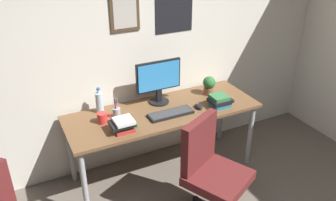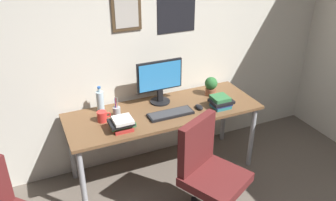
# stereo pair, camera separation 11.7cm
# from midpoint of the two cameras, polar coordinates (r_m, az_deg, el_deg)

# --- Properties ---
(wall_back) EXTENTS (4.40, 0.10, 2.60)m
(wall_back) POSITION_cam_midpoint_polar(r_m,az_deg,el_deg) (3.43, -5.39, 9.71)
(wall_back) COLOR silver
(wall_back) RESTS_ON ground_plane
(desk) EXTENTS (1.87, 0.66, 0.73)m
(desk) POSITION_cam_midpoint_polar(r_m,az_deg,el_deg) (3.36, -1.76, -2.69)
(desk) COLOR brown
(desk) RESTS_ON ground_plane
(office_chair) EXTENTS (0.62, 0.62, 0.95)m
(office_chair) POSITION_cam_midpoint_polar(r_m,az_deg,el_deg) (2.92, 5.82, -10.96)
(office_chair) COLOR #591E1E
(office_chair) RESTS_ON ground_plane
(monitor) EXTENTS (0.46, 0.20, 0.43)m
(monitor) POSITION_cam_midpoint_polar(r_m,az_deg,el_deg) (3.37, -2.55, 3.35)
(monitor) COLOR black
(monitor) RESTS_ON desk
(keyboard) EXTENTS (0.43, 0.15, 0.03)m
(keyboard) POSITION_cam_midpoint_polar(r_m,az_deg,el_deg) (3.24, -0.60, -2.17)
(keyboard) COLOR black
(keyboard) RESTS_ON desk
(computer_mouse) EXTENTS (0.06, 0.11, 0.04)m
(computer_mouse) POSITION_cam_midpoint_polar(r_m,az_deg,el_deg) (3.36, 4.04, -0.99)
(computer_mouse) COLOR black
(computer_mouse) RESTS_ON desk
(water_bottle) EXTENTS (0.07, 0.07, 0.25)m
(water_bottle) POSITION_cam_midpoint_polar(r_m,az_deg,el_deg) (3.31, -12.19, -0.29)
(water_bottle) COLOR silver
(water_bottle) RESTS_ON desk
(coffee_mug_near) EXTENTS (0.13, 0.09, 0.10)m
(coffee_mug_near) POSITION_cam_midpoint_polar(r_m,az_deg,el_deg) (3.16, -11.76, -2.81)
(coffee_mug_near) COLOR red
(coffee_mug_near) RESTS_ON desk
(potted_plant) EXTENTS (0.13, 0.13, 0.19)m
(potted_plant) POSITION_cam_midpoint_polar(r_m,az_deg,el_deg) (3.61, 5.83, 2.58)
(potted_plant) COLOR brown
(potted_plant) RESTS_ON desk
(pen_cup) EXTENTS (0.07, 0.07, 0.20)m
(pen_cup) POSITION_cam_midpoint_polar(r_m,az_deg,el_deg) (3.22, -9.47, -1.94)
(pen_cup) COLOR #9EA0A5
(pen_cup) RESTS_ON desk
(book_stack_left) EXTENTS (0.22, 0.19, 0.11)m
(book_stack_left) POSITION_cam_midpoint_polar(r_m,az_deg,el_deg) (3.01, -8.49, -3.95)
(book_stack_left) COLOR #B22D28
(book_stack_left) RESTS_ON desk
(book_stack_right) EXTENTS (0.21, 0.17, 0.11)m
(book_stack_right) POSITION_cam_midpoint_polar(r_m,az_deg,el_deg) (3.39, 7.54, -0.09)
(book_stack_right) COLOR #26727A
(book_stack_right) RESTS_ON desk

